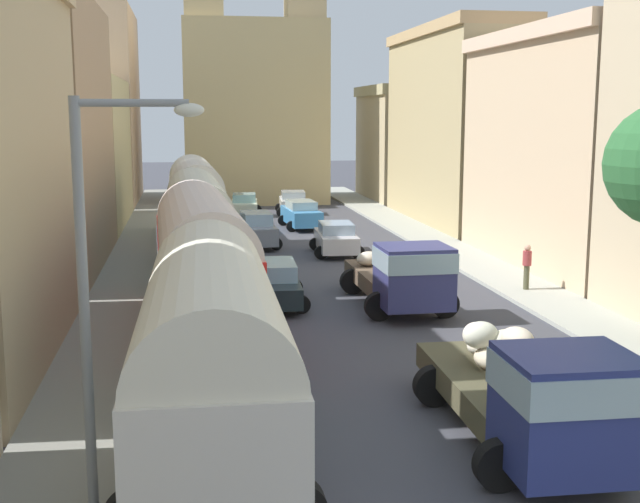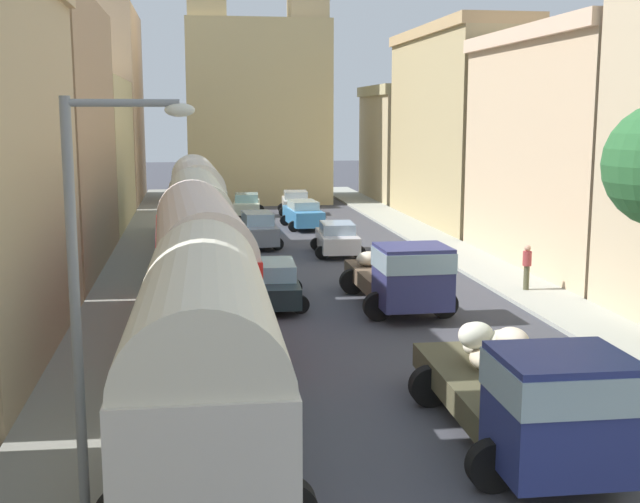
{
  "view_description": "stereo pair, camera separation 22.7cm",
  "coord_description": "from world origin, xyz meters",
  "px_view_note": "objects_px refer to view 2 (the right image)",
  "views": [
    {
      "loc": [
        -4.94,
        -7.88,
        6.43
      ],
      "look_at": [
        0.0,
        22.62,
        1.21
      ],
      "focal_mm": 45.97,
      "sensor_mm": 36.0,
      "label": 1
    },
    {
      "loc": [
        -4.72,
        -7.92,
        6.43
      ],
      "look_at": [
        0.0,
        22.62,
        1.21
      ],
      "focal_mm": 45.97,
      "sensor_mm": 36.0,
      "label": 2
    }
  ],
  "objects_px": {
    "parked_bus_3": "(196,196)",
    "car_3": "(275,283)",
    "cargo_truck_1": "(402,274)",
    "car_1": "(303,214)",
    "parked_bus_1": "(200,258)",
    "parked_bus_0": "(205,349)",
    "streetlamp_near": "(92,280)",
    "car_2": "(296,203)",
    "car_0": "(337,238)",
    "pedestrian_0": "(527,265)",
    "car_5": "(247,205)",
    "car_4": "(258,229)",
    "cargo_truck_0": "(528,393)",
    "parked_bus_2": "(198,220)"
  },
  "relations": [
    {
      "from": "pedestrian_0",
      "to": "parked_bus_0",
      "type": "bearing_deg",
      "value": -131.76
    },
    {
      "from": "cargo_truck_0",
      "to": "car_3",
      "type": "height_order",
      "value": "cargo_truck_0"
    },
    {
      "from": "car_3",
      "to": "streetlamp_near",
      "type": "relative_size",
      "value": 0.66
    },
    {
      "from": "car_1",
      "to": "streetlamp_near",
      "type": "xyz_separation_m",
      "value": [
        -7.61,
        -33.46,
        3.2
      ]
    },
    {
      "from": "car_1",
      "to": "parked_bus_3",
      "type": "bearing_deg",
      "value": -144.51
    },
    {
      "from": "parked_bus_2",
      "to": "car_2",
      "type": "relative_size",
      "value": 2.44
    },
    {
      "from": "car_3",
      "to": "parked_bus_1",
      "type": "bearing_deg",
      "value": -124.0
    },
    {
      "from": "parked_bus_0",
      "to": "pedestrian_0",
      "type": "xyz_separation_m",
      "value": [
        11.68,
        13.08,
        -1.2
      ]
    },
    {
      "from": "cargo_truck_1",
      "to": "car_5",
      "type": "height_order",
      "value": "cargo_truck_1"
    },
    {
      "from": "parked_bus_1",
      "to": "car_4",
      "type": "height_order",
      "value": "parked_bus_1"
    },
    {
      "from": "parked_bus_2",
      "to": "parked_bus_3",
      "type": "distance_m",
      "value": 9.0
    },
    {
      "from": "car_4",
      "to": "streetlamp_near",
      "type": "distance_m",
      "value": 27.97
    },
    {
      "from": "car_1",
      "to": "car_2",
      "type": "height_order",
      "value": "car_1"
    },
    {
      "from": "cargo_truck_0",
      "to": "cargo_truck_1",
      "type": "distance_m",
      "value": 11.78
    },
    {
      "from": "cargo_truck_0",
      "to": "car_4",
      "type": "bearing_deg",
      "value": 96.74
    },
    {
      "from": "car_2",
      "to": "pedestrian_0",
      "type": "xyz_separation_m",
      "value": [
        5.35,
        -24.58,
        0.26
      ]
    },
    {
      "from": "parked_bus_1",
      "to": "car_2",
      "type": "relative_size",
      "value": 2.57
    },
    {
      "from": "parked_bus_2",
      "to": "car_1",
      "type": "distance_m",
      "value": 14.62
    },
    {
      "from": "car_0",
      "to": "car_1",
      "type": "height_order",
      "value": "car_1"
    },
    {
      "from": "parked_bus_1",
      "to": "pedestrian_0",
      "type": "height_order",
      "value": "parked_bus_1"
    },
    {
      "from": "parked_bus_3",
      "to": "car_3",
      "type": "height_order",
      "value": "parked_bus_3"
    },
    {
      "from": "car_3",
      "to": "car_4",
      "type": "distance_m",
      "value": 12.49
    },
    {
      "from": "parked_bus_0",
      "to": "cargo_truck_0",
      "type": "height_order",
      "value": "parked_bus_0"
    },
    {
      "from": "parked_bus_1",
      "to": "cargo_truck_0",
      "type": "relative_size",
      "value": 1.39
    },
    {
      "from": "parked_bus_2",
      "to": "car_1",
      "type": "bearing_deg",
      "value": 65.75
    },
    {
      "from": "cargo_truck_0",
      "to": "streetlamp_near",
      "type": "relative_size",
      "value": 1.06
    },
    {
      "from": "car_2",
      "to": "car_5",
      "type": "relative_size",
      "value": 1.02
    },
    {
      "from": "parked_bus_1",
      "to": "cargo_truck_0",
      "type": "bearing_deg",
      "value": -58.05
    },
    {
      "from": "parked_bus_2",
      "to": "car_5",
      "type": "relative_size",
      "value": 2.48
    },
    {
      "from": "parked_bus_1",
      "to": "pedestrian_0",
      "type": "bearing_deg",
      "value": 19.26
    },
    {
      "from": "car_5",
      "to": "car_2",
      "type": "bearing_deg",
      "value": 8.63
    },
    {
      "from": "cargo_truck_0",
      "to": "car_5",
      "type": "height_order",
      "value": "cargo_truck_0"
    },
    {
      "from": "parked_bus_1",
      "to": "car_1",
      "type": "relative_size",
      "value": 2.24
    },
    {
      "from": "car_2",
      "to": "car_1",
      "type": "bearing_deg",
      "value": -93.23
    },
    {
      "from": "car_0",
      "to": "car_3",
      "type": "relative_size",
      "value": 0.91
    },
    {
      "from": "parked_bus_3",
      "to": "car_5",
      "type": "height_order",
      "value": "parked_bus_3"
    },
    {
      "from": "parked_bus_0",
      "to": "parked_bus_1",
      "type": "distance_m",
      "value": 9.0
    },
    {
      "from": "parked_bus_3",
      "to": "cargo_truck_1",
      "type": "bearing_deg",
      "value": -67.42
    },
    {
      "from": "parked_bus_2",
      "to": "parked_bus_3",
      "type": "xyz_separation_m",
      "value": [
        0.0,
        9.0,
        0.05
      ]
    },
    {
      "from": "car_4",
      "to": "cargo_truck_1",
      "type": "bearing_deg",
      "value": -75.38
    },
    {
      "from": "car_2",
      "to": "parked_bus_3",
      "type": "bearing_deg",
      "value": -120.72
    },
    {
      "from": "car_1",
      "to": "car_4",
      "type": "bearing_deg",
      "value": -116.82
    },
    {
      "from": "streetlamp_near",
      "to": "parked_bus_3",
      "type": "bearing_deg",
      "value": 86.78
    },
    {
      "from": "cargo_truck_1",
      "to": "car_0",
      "type": "height_order",
      "value": "cargo_truck_1"
    },
    {
      "from": "cargo_truck_1",
      "to": "car_0",
      "type": "xyz_separation_m",
      "value": [
        -0.21,
        11.11,
        -0.49
      ]
    },
    {
      "from": "cargo_truck_0",
      "to": "car_4",
      "type": "distance_m",
      "value": 25.95
    },
    {
      "from": "car_3",
      "to": "streetlamp_near",
      "type": "bearing_deg",
      "value": -105.56
    },
    {
      "from": "parked_bus_0",
      "to": "car_5",
      "type": "xyz_separation_m",
      "value": [
        3.16,
        37.18,
        -1.5
      ]
    },
    {
      "from": "parked_bus_0",
      "to": "car_0",
      "type": "bearing_deg",
      "value": 74.1
    },
    {
      "from": "cargo_truck_1",
      "to": "car_1",
      "type": "relative_size",
      "value": 1.5
    }
  ]
}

